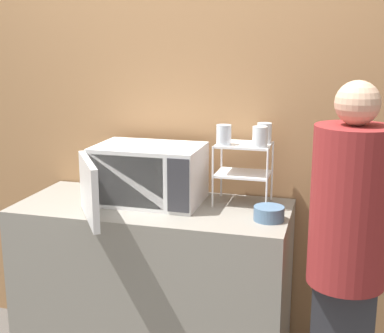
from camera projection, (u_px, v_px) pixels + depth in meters
name	position (u px, v px, depth m)	size (l,w,h in m)	color
wall_back	(173.00, 123.00, 3.01)	(8.00, 0.06, 2.60)	#9E7047
counter	(154.00, 287.00, 2.87)	(1.41, 0.62, 0.92)	gray
microwave	(146.00, 175.00, 2.78)	(0.58, 0.74, 0.30)	silver
dish_rack	(243.00, 161.00, 2.75)	(0.28, 0.22, 0.32)	white
glass_front_left	(224.00, 135.00, 2.69)	(0.08, 0.08, 0.10)	silver
glass_back_right	(264.00, 133.00, 2.74)	(0.08, 0.08, 0.10)	silver
glass_front_right	(260.00, 137.00, 2.63)	(0.08, 0.08, 0.10)	silver
bowl	(269.00, 214.00, 2.53)	(0.15, 0.15, 0.07)	slate
person	(347.00, 249.00, 2.24)	(0.33, 0.33, 1.61)	#2D2D33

